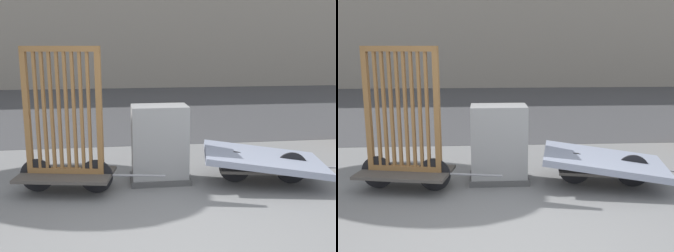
# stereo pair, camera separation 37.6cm
# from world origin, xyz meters

# --- Properties ---
(road_strip) EXTENTS (56.00, 10.17, 0.01)m
(road_strip) POSITION_xyz_m (0.00, 9.22, 0.00)
(road_strip) COLOR #424244
(road_strip) RESTS_ON ground_plane
(bike_cart_with_bedframe) EXTENTS (1.94, 0.89, 1.89)m
(bike_cart_with_bedframe) POSITION_xyz_m (-1.34, 1.87, 0.66)
(bike_cart_with_bedframe) COLOR #4C4742
(bike_cart_with_bedframe) RESTS_ON ground_plane
(bike_cart_with_mattress) EXTENTS (2.18, 1.36, 0.48)m
(bike_cart_with_mattress) POSITION_xyz_m (1.34, 1.87, 0.32)
(bike_cart_with_mattress) COLOR #4C4742
(bike_cart_with_mattress) RESTS_ON ground_plane
(utility_cabinet) EXTENTS (0.83, 0.52, 1.09)m
(utility_cabinet) POSITION_xyz_m (-0.08, 2.12, 0.50)
(utility_cabinet) COLOR #4C4C4C
(utility_cabinet) RESTS_ON ground_plane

